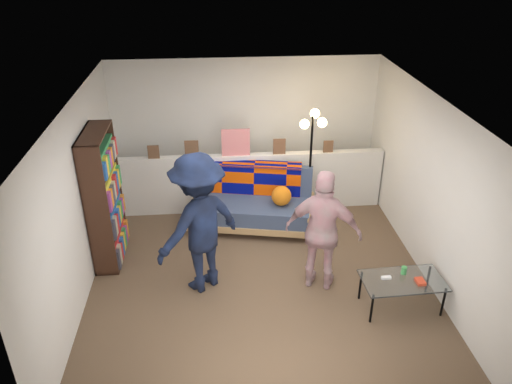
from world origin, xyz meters
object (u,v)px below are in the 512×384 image
(floor_lamp, at_px, (312,144))
(person_right, at_px, (323,232))
(bookshelf, at_px, (104,202))
(coffee_table, at_px, (403,282))
(person_left, at_px, (199,224))
(futon_sofa, at_px, (254,203))

(floor_lamp, height_order, person_right, floor_lamp)
(bookshelf, xyz_separation_m, coffee_table, (3.78, -1.46, -0.50))
(person_left, bearing_deg, person_right, 136.57)
(futon_sofa, xyz_separation_m, floor_lamp, (0.92, 0.18, 0.90))
(person_left, xyz_separation_m, person_right, (1.56, -0.15, -0.11))
(floor_lamp, height_order, person_left, person_left)
(futon_sofa, height_order, person_left, person_left)
(floor_lamp, distance_m, person_left, 2.42)
(person_right, bearing_deg, floor_lamp, -74.40)
(bookshelf, relative_size, person_left, 1.01)
(futon_sofa, bearing_deg, floor_lamp, 10.92)
(floor_lamp, xyz_separation_m, person_right, (-0.18, -1.80, -0.46))
(person_left, bearing_deg, futon_sofa, -156.97)
(futon_sofa, distance_m, coffee_table, 2.72)
(coffee_table, bearing_deg, person_right, 149.67)
(floor_lamp, bearing_deg, coffee_table, -72.49)
(floor_lamp, bearing_deg, person_right, -95.60)
(bookshelf, distance_m, coffee_table, 4.08)
(coffee_table, distance_m, floor_lamp, 2.61)
(floor_lamp, relative_size, person_left, 0.96)
(futon_sofa, relative_size, person_right, 1.25)
(futon_sofa, distance_m, bookshelf, 2.29)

